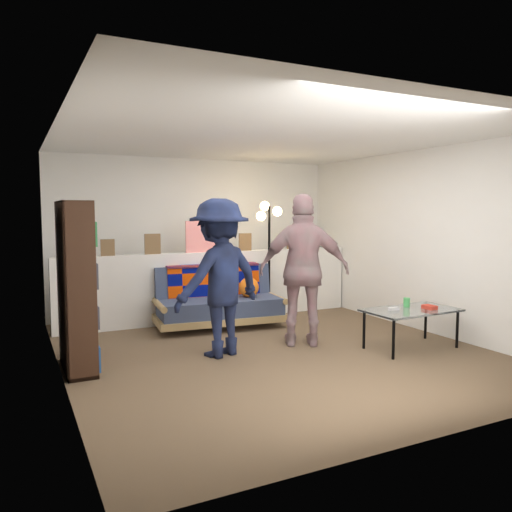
% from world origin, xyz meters
% --- Properties ---
extents(ground, '(5.00, 5.00, 0.00)m').
position_xyz_m(ground, '(0.00, 0.00, 0.00)').
color(ground, brown).
rests_on(ground, ground).
extents(room_shell, '(4.60, 5.05, 2.45)m').
position_xyz_m(room_shell, '(0.00, 0.47, 1.67)').
color(room_shell, silver).
rests_on(room_shell, ground).
extents(half_wall_ledge, '(4.45, 0.15, 1.00)m').
position_xyz_m(half_wall_ledge, '(0.00, 1.80, 0.50)').
color(half_wall_ledge, silver).
rests_on(half_wall_ledge, ground).
extents(ledge_decor, '(2.97, 0.02, 0.45)m').
position_xyz_m(ledge_decor, '(-0.23, 1.78, 1.18)').
color(ledge_decor, brown).
rests_on(ledge_decor, half_wall_ledge).
extents(futon_sofa, '(1.81, 1.00, 0.75)m').
position_xyz_m(futon_sofa, '(-0.09, 1.35, 0.35)').
color(futon_sofa, '#A3834F').
rests_on(futon_sofa, ground).
extents(bookshelf, '(0.28, 0.84, 1.69)m').
position_xyz_m(bookshelf, '(-2.08, 0.24, 0.79)').
color(bookshelf, black).
rests_on(bookshelf, ground).
extents(coffee_table, '(1.11, 0.63, 0.57)m').
position_xyz_m(coffee_table, '(1.49, -0.66, 0.43)').
color(coffee_table, black).
rests_on(coffee_table, ground).
extents(floor_lamp, '(0.40, 0.33, 1.73)m').
position_xyz_m(floor_lamp, '(0.77, 1.56, 1.23)').
color(floor_lamp, black).
rests_on(floor_lamp, ground).
extents(person_left, '(1.26, 0.95, 1.72)m').
position_xyz_m(person_left, '(-0.61, 0.07, 0.86)').
color(person_left, black).
rests_on(person_left, ground).
extents(person_right, '(1.13, 0.88, 1.79)m').
position_xyz_m(person_right, '(0.44, 0.01, 0.90)').
color(person_right, '#C07C86').
rests_on(person_right, ground).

